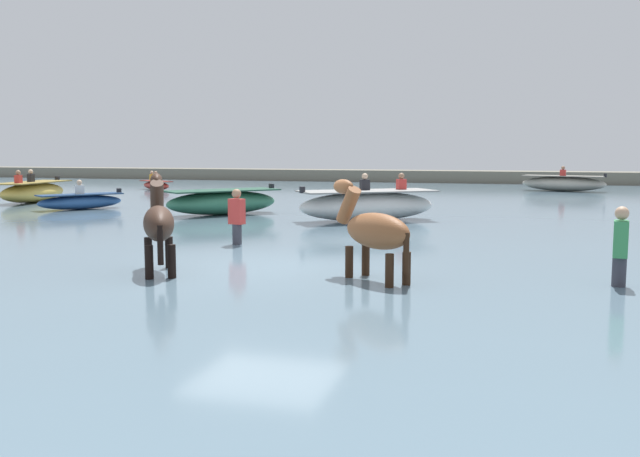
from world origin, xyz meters
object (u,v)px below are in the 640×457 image
Objects in this scene: boat_distant_east at (222,202)px; boat_near_starboard at (80,201)px; horse_lead_dark_bay at (159,226)px; boat_mid_outer at (563,183)px; person_onlooker_right at (620,258)px; person_wading_close at (237,225)px; boat_distant_west at (156,185)px; boat_far_offshore at (33,192)px; boat_far_inshore at (367,205)px; horse_trailing_chestnut at (374,234)px.

boat_near_starboard is at bearing 176.08° from boat_distant_east.
horse_lead_dark_bay reaches higher than boat_mid_outer.
person_wading_close is at bearing 160.13° from person_onlooker_right.
boat_near_starboard is 1.75× the size of person_wading_close.
horse_lead_dark_bay is at bearing -60.12° from boat_distant_west.
boat_far_offshore is 22.66m from person_onlooker_right.
boat_far_offshore is (-13.95, 3.23, -0.04)m from boat_far_inshore.
horse_lead_dark_bay is at bearing -88.31° from person_wading_close.
boat_distant_west is (-19.85, -4.61, -0.13)m from boat_mid_outer.
boat_far_offshore is (-12.43, 12.30, -0.37)m from horse_lead_dark_bay.
horse_trailing_chestnut reaches higher than boat_distant_east.
person_onlooker_right is at bearing -30.19° from boat_near_starboard.
boat_mid_outer is at bearing 69.53° from boat_far_inshore.
boat_near_starboard is (-8.70, 10.05, -0.50)m from horse_lead_dark_bay.
boat_far_inshore is at bearing 124.30° from person_onlooker_right.
person_wading_close is (12.33, -8.84, 0.03)m from boat_far_offshore.
boat_near_starboard is (-16.42, -15.66, -0.11)m from boat_mid_outer.
boat_mid_outer is at bearing 73.28° from horse_lead_dark_bay.
person_wading_close is (-1.61, -5.61, -0.01)m from boat_far_inshore.
boat_distant_west reaches higher than boat_distant_east.
boat_distant_west is (-13.64, 12.04, -0.19)m from boat_far_inshore.
horse_trailing_chestnut is at bearing -171.15° from person_onlooker_right.
boat_far_offshore is 15.17m from person_wading_close.
horse_lead_dark_bay is 24.35m from boat_distant_west.
person_onlooker_right is (5.60, -8.22, -0.01)m from boat_far_inshore.
horse_trailing_chestnut reaches higher than boat_near_starboard.
person_wading_close is at bearing -63.08° from boat_distant_east.
person_wading_close is at bearing -35.64° from boat_far_offshore.
boat_distant_west is (-15.67, 20.81, -0.48)m from horse_trailing_chestnut.
boat_mid_outer is (10.99, 16.03, -0.00)m from boat_distant_east.
boat_far_offshore is at bearing 144.36° from person_wading_close.
boat_distant_west is 21.35m from person_wading_close.
horse_trailing_chestnut is 11.59m from boat_distant_east.
horse_lead_dark_bay is at bearing -99.47° from boat_far_inshore.
boat_mid_outer is at bearing 70.62° from person_wading_close.
horse_trailing_chestnut is 0.47× the size of boat_far_inshore.
boat_distant_east is 2.24× the size of person_onlooker_right.
horse_trailing_chestnut is 0.54× the size of boat_distant_east.
boat_mid_outer is 2.57× the size of person_onlooker_right.
boat_mid_outer is at bearing 43.64° from boat_near_starboard.
boat_distant_east is 9.54m from boat_far_offshore.
boat_mid_outer is 1.68× the size of boat_distant_west.
boat_far_offshore is 2.39× the size of person_wading_close.
boat_far_offshore reaches higher than boat_near_starboard.
boat_mid_outer is 20.38m from boat_distant_west.
horse_trailing_chestnut is 0.79× the size of boat_distant_west.
person_wading_close is (8.59, -6.59, 0.16)m from boat_near_starboard.
person_onlooker_right is at bearing -55.70° from boat_far_inshore.
horse_trailing_chestnut is (3.54, 0.30, -0.04)m from horse_lead_dark_bay.
person_onlooker_right and person_wading_close have the same top height.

